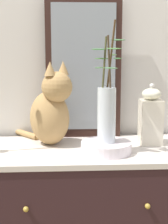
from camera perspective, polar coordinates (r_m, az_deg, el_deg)
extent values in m
cube|color=silver|center=(1.93, -0.54, 9.62)|extent=(4.40, 0.08, 2.60)
cube|color=beige|center=(1.68, 0.00, -6.48)|extent=(1.18, 0.50, 0.02)
sphere|color=#B79338|center=(1.51, -9.71, -15.76)|extent=(0.02, 0.02, 0.02)
sphere|color=#B79338|center=(1.54, 10.60, -15.25)|extent=(0.02, 0.02, 0.02)
cube|color=#311C16|center=(1.84, -0.08, 7.44)|extent=(0.40, 0.03, 0.76)
cube|color=gray|center=(1.82, -0.05, 7.42)|extent=(0.34, 0.01, 0.67)
ellipsoid|color=#AB834E|center=(1.72, -5.79, -1.01)|extent=(0.28, 0.28, 0.27)
sphere|color=#AB834E|center=(1.65, -4.55, 4.20)|extent=(0.15, 0.15, 0.15)
cone|color=#AB834E|center=(1.67, -3.52, 7.38)|extent=(0.06, 0.06, 0.07)
cone|color=#AB834E|center=(1.62, -5.71, 7.25)|extent=(0.06, 0.06, 0.07)
cylinder|color=#AB834E|center=(1.91, -9.69, -3.66)|extent=(0.15, 0.17, 0.03)
cylinder|color=white|center=(1.60, 3.73, -5.90)|extent=(0.24, 0.24, 0.05)
cylinder|color=silver|center=(1.57, 3.79, -0.53)|extent=(0.09, 0.09, 0.25)
cylinder|color=#434122|center=(1.55, 3.32, 6.47)|extent=(0.03, 0.04, 0.33)
ellipsoid|color=#467042|center=(1.57, 2.60, 7.43)|extent=(0.07, 0.08, 0.01)
ellipsoid|color=#437D33|center=(1.57, 3.05, 8.94)|extent=(0.07, 0.04, 0.01)
ellipsoid|color=#377834|center=(1.55, 2.40, 10.45)|extent=(0.08, 0.07, 0.01)
cylinder|color=#4B351D|center=(1.55, 4.36, 7.78)|extent=(0.04, 0.06, 0.40)
ellipsoid|color=#4B7633|center=(1.58, 4.72, 9.52)|extent=(0.07, 0.08, 0.01)
ellipsoid|color=#407A43|center=(1.58, 5.72, 11.93)|extent=(0.07, 0.04, 0.01)
cylinder|color=#453423|center=(1.53, 4.33, 6.47)|extent=(0.03, 0.03, 0.33)
ellipsoid|color=#446F42|center=(1.50, 4.42, 7.34)|extent=(0.08, 0.07, 0.01)
ellipsoid|color=#397537|center=(1.52, 5.65, 8.94)|extent=(0.04, 0.07, 0.01)
ellipsoid|color=#477C3B|center=(1.50, 4.99, 10.53)|extent=(0.08, 0.06, 0.01)
cube|color=#EEE3C8|center=(1.76, 11.07, -1.66)|extent=(0.11, 0.11, 0.23)
ellipsoid|color=#E8E5C5|center=(1.73, 11.24, 2.97)|extent=(0.10, 0.10, 0.06)
sphere|color=silver|center=(1.73, 11.28, 4.32)|extent=(0.02, 0.02, 0.02)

